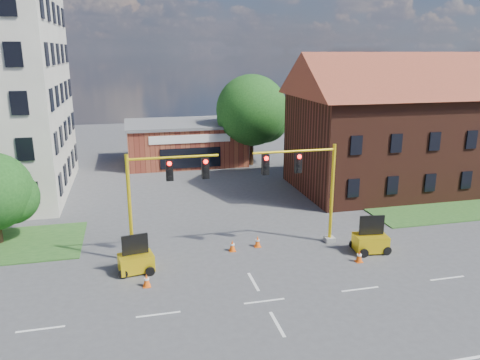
{
  "coord_description": "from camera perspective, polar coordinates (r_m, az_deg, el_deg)",
  "views": [
    {
      "loc": [
        -5.78,
        -19.11,
        11.5
      ],
      "look_at": [
        1.2,
        10.0,
        3.24
      ],
      "focal_mm": 35.0,
      "sensor_mm": 36.0,
      "label": 1
    }
  ],
  "objects": [
    {
      "name": "trailer_east",
      "position": [
        28.9,
        15.62,
        -7.17
      ],
      "size": [
        2.03,
        1.48,
        2.16
      ],
      "rotation": [
        0.0,
        0.0,
        -0.12
      ],
      "color": "yellow",
      "rests_on": "ground"
    },
    {
      "name": "signal_mast_east",
      "position": [
        28.12,
        8.18,
        -0.37
      ],
      "size": [
        5.3,
        0.6,
        6.2
      ],
      "color": "gray",
      "rests_on": "ground"
    },
    {
      "name": "signal_mast_west",
      "position": [
        26.27,
        -9.81,
        -1.58
      ],
      "size": [
        5.3,
        0.6,
        6.2
      ],
      "color": "gray",
      "rests_on": "ground"
    },
    {
      "name": "grass_verge_ne",
      "position": [
        38.56,
        25.49,
        -3.42
      ],
      "size": [
        14.0,
        4.0,
        0.08
      ],
      "primitive_type": "cube",
      "color": "#214E1D",
      "rests_on": "ground"
    },
    {
      "name": "lane_markings",
      "position": [
        20.62,
        5.46,
        -18.53
      ],
      "size": [
        60.0,
        36.0,
        0.01
      ],
      "primitive_type": null,
      "color": "silver",
      "rests_on": "ground"
    },
    {
      "name": "cone_d",
      "position": [
        28.67,
        2.15,
        -7.5
      ],
      "size": [
        0.4,
        0.4,
        0.7
      ],
      "color": "#FF590D",
      "rests_on": "ground"
    },
    {
      "name": "ground",
      "position": [
        23.04,
        2.98,
        -14.53
      ],
      "size": [
        120.0,
        120.0,
        0.0
      ],
      "primitive_type": "plane",
      "color": "#424245",
      "rests_on": "ground"
    },
    {
      "name": "pickup_white",
      "position": [
        40.11,
        11.77,
        -0.39
      ],
      "size": [
        6.04,
        3.57,
        1.58
      ],
      "primitive_type": "imported",
      "rotation": [
        0.0,
        0.0,
        1.75
      ],
      "color": "silver",
      "rests_on": "ground"
    },
    {
      "name": "cone_b",
      "position": [
        28.06,
        -0.95,
        -8.01
      ],
      "size": [
        0.4,
        0.4,
        0.7
      ],
      "color": "#FF590D",
      "rests_on": "ground"
    },
    {
      "name": "trailer_west",
      "position": [
        26.06,
        -12.56,
        -9.6
      ],
      "size": [
        1.97,
        1.49,
        2.04
      ],
      "rotation": [
        0.0,
        0.0,
        0.17
      ],
      "color": "yellow",
      "rests_on": "ground"
    },
    {
      "name": "tree_large",
      "position": [
        48.27,
        1.83,
        8.23
      ],
      "size": [
        7.6,
        7.24,
        9.31
      ],
      "color": "#382714",
      "rests_on": "ground"
    },
    {
      "name": "brick_shop",
      "position": [
        50.31,
        -6.67,
        4.63
      ],
      "size": [
        12.4,
        8.4,
        4.3
      ],
      "color": "maroon",
      "rests_on": "ground"
    },
    {
      "name": "cone_a",
      "position": [
        24.58,
        -11.32,
        -11.91
      ],
      "size": [
        0.4,
        0.4,
        0.7
      ],
      "color": "#FF590D",
      "rests_on": "ground"
    },
    {
      "name": "townhouse_row",
      "position": [
        42.77,
        20.6,
        6.97
      ],
      "size": [
        21.0,
        11.0,
        11.5
      ],
      "color": "#472015",
      "rests_on": "ground"
    },
    {
      "name": "cone_c",
      "position": [
        27.54,
        14.32,
        -9.0
      ],
      "size": [
        0.4,
        0.4,
        0.7
      ],
      "color": "#FF590D",
      "rests_on": "ground"
    }
  ]
}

